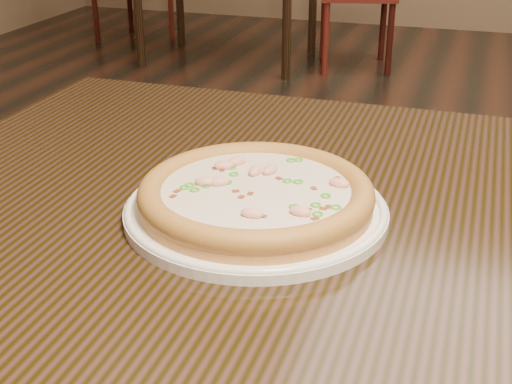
% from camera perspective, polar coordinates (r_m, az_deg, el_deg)
% --- Properties ---
extents(hero_table, '(1.20, 0.80, 0.75)m').
position_cam_1_polar(hero_table, '(0.88, 8.56, -7.36)').
color(hero_table, black).
rests_on(hero_table, ground).
extents(plate, '(0.30, 0.30, 0.02)m').
position_cam_1_polar(plate, '(0.81, 0.00, -1.37)').
color(plate, white).
rests_on(plate, hero_table).
extents(pizza, '(0.27, 0.27, 0.03)m').
position_cam_1_polar(pizza, '(0.80, 0.00, -0.19)').
color(pizza, '#BF8444').
rests_on(pizza, plate).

